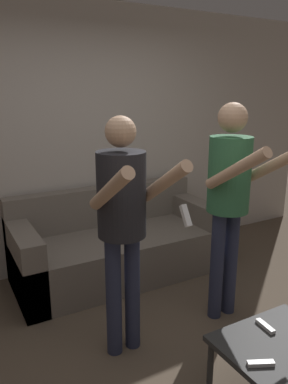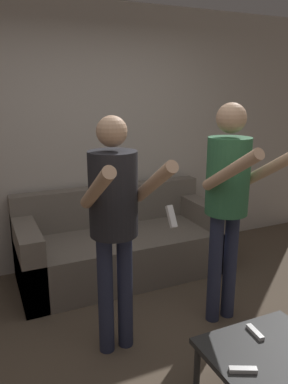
% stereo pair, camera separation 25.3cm
% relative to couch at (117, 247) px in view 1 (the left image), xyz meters
% --- Properties ---
extents(ground_plane, '(14.00, 14.00, 0.00)m').
position_rel_couch_xyz_m(ground_plane, '(-0.22, -1.50, -0.30)').
color(ground_plane, brown).
extents(wall_back, '(6.40, 0.06, 2.70)m').
position_rel_couch_xyz_m(wall_back, '(-0.22, 0.47, 1.05)').
color(wall_back, beige).
rests_on(wall_back, ground_plane).
extents(couch, '(2.06, 0.88, 0.86)m').
position_rel_couch_xyz_m(couch, '(0.00, 0.00, 0.00)').
color(couch, slate).
rests_on(couch, ground_plane).
extents(person_standing_left, '(0.45, 0.68, 1.69)m').
position_rel_couch_xyz_m(person_standing_left, '(-0.46, -1.11, 0.76)').
color(person_standing_left, '#282D47').
rests_on(person_standing_left, ground_plane).
extents(person_standing_right, '(0.45, 0.74, 1.76)m').
position_rel_couch_xyz_m(person_standing_right, '(0.46, -1.11, 0.81)').
color(person_standing_right, '#282D47').
rests_on(person_standing_right, ground_plane).
extents(coffee_table, '(0.73, 0.56, 0.37)m').
position_rel_couch_xyz_m(coffee_table, '(0.18, -1.94, 0.04)').
color(coffee_table, '#2D2D2D').
rests_on(coffee_table, ground_plane).
extents(remote_near, '(0.15, 0.10, 0.02)m').
position_rel_couch_xyz_m(remote_near, '(-0.07, -2.02, 0.09)').
color(remote_near, white).
rests_on(remote_near, coffee_table).
extents(remote_far, '(0.05, 0.15, 0.02)m').
position_rel_couch_xyz_m(remote_far, '(0.21, -1.79, 0.09)').
color(remote_far, white).
rests_on(remote_far, coffee_table).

